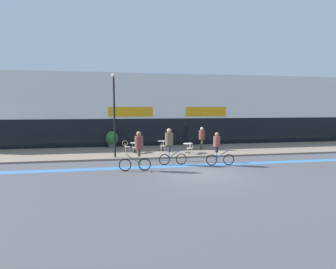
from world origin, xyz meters
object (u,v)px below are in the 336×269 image
cafe_chair_0_side (126,146)px  planter_pot (112,139)px  bistro_table_0 (135,145)px  lamp_post (114,110)px  bistro_table_1 (162,144)px  pedestrian_near_end (202,136)px  cafe_chair_1_near (163,145)px  cafe_chair_2_near (190,147)px  cafe_chair_0_near (135,147)px  cyclist_1 (138,148)px  cyclist_2 (218,147)px  bistro_table_2 (188,146)px  cyclist_0 (170,143)px

cafe_chair_0_side → planter_pot: bearing=107.7°
bistro_table_0 → lamp_post: (-1.40, -1.80, 2.69)m
bistro_table_1 → pedestrian_near_end: bearing=-1.3°
cafe_chair_1_near → cafe_chair_2_near: size_ratio=1.00×
cafe_chair_0_near → cyclist_1: bearing=-177.5°
bistro_table_0 → planter_pot: 3.14m
planter_pot → lamp_post: size_ratio=0.25×
cafe_chair_2_near → cafe_chair_0_side: bearing=77.7°
bistro_table_0 → bistro_table_1: bearing=12.4°
bistro_table_0 → lamp_post: bearing=-128.0°
cafe_chair_0_side → lamp_post: (-0.78, -1.79, 2.69)m
planter_pot → pedestrian_near_end: pedestrian_near_end is taller
cyclist_1 → planter_pot: bearing=-74.2°
planter_pot → cyclist_2: 9.90m
bistro_table_0 → cafe_chair_0_side: 0.63m
bistro_table_2 → pedestrian_near_end: size_ratio=0.40×
cyclist_0 → cyclist_1: size_ratio=1.02×
cyclist_0 → cafe_chair_2_near: bearing=53.1°
bistro_table_1 → pedestrian_near_end: pedestrian_near_end is taller
bistro_table_0 → cafe_chair_2_near: size_ratio=0.80×
pedestrian_near_end → lamp_post: bearing=15.3°
lamp_post → cyclist_0: (3.33, -2.46, -1.99)m
cafe_chair_0_near → cafe_chair_2_near: bearing=-100.8°
cafe_chair_2_near → cyclist_0: size_ratio=0.40×
cyclist_2 → lamp_post: bearing=158.5°
bistro_table_1 → cafe_chair_0_side: size_ratio=0.85×
cafe_chair_0_side → lamp_post: bearing=-119.5°
bistro_table_1 → cyclist_2: 5.96m
cyclist_2 → pedestrian_near_end: bearing=88.2°
bistro_table_2 → cafe_chair_0_side: cafe_chair_0_side is taller
cafe_chair_0_side → planter_pot: planter_pot is taller
cafe_chair_1_near → cyclist_0: bearing=177.3°
bistro_table_1 → lamp_post: 4.98m
bistro_table_2 → lamp_post: size_ratio=0.13×
bistro_table_2 → cyclist_1: bearing=-131.5°
cafe_chair_1_near → cyclist_1: (-2.21, -5.27, 0.65)m
cyclist_0 → cyclist_1: cyclist_0 is taller
bistro_table_1 → cyclist_0: size_ratio=0.34×
cafe_chair_2_near → lamp_post: size_ratio=0.16×
cafe_chair_0_side → cyclist_1: bearing=-90.0°
lamp_post → cafe_chair_2_near: bearing=2.2°
cafe_chair_1_near → planter_pot: (-3.91, 2.74, 0.21)m
bistro_table_1 → planter_pot: (-3.91, 2.12, 0.19)m
bistro_table_0 → cyclist_0: cyclist_0 is taller
cyclist_0 → cyclist_2: 2.89m
cafe_chair_0_near → cafe_chair_1_near: same height
bistro_table_1 → pedestrian_near_end: 3.27m
cafe_chair_0_side → cyclist_2: bearing=-48.1°
bistro_table_2 → cyclist_0: (-1.96, -3.29, 0.71)m
bistro_table_0 → planter_pot: (-1.77, 2.59, 0.22)m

